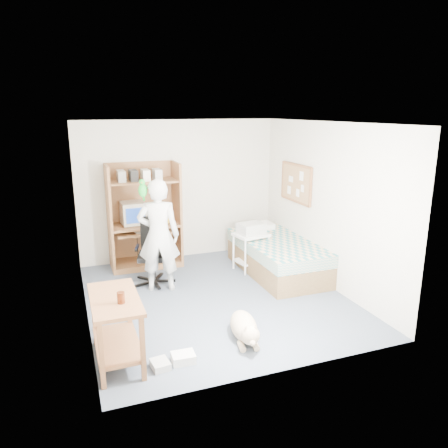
% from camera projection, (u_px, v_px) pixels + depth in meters
% --- Properties ---
extents(floor, '(4.00, 4.00, 0.00)m').
position_uv_depth(floor, '(216.00, 297.00, 6.40)').
color(floor, '#4D5A69').
rests_on(floor, ground).
extents(wall_back, '(3.60, 0.02, 2.50)m').
position_uv_depth(wall_back, '(179.00, 190.00, 7.89)').
color(wall_back, beige).
rests_on(wall_back, floor).
extents(wall_right, '(0.02, 4.00, 2.50)m').
position_uv_depth(wall_right, '(326.00, 205.00, 6.68)').
color(wall_right, beige).
rests_on(wall_right, floor).
extents(wall_left, '(0.02, 4.00, 2.50)m').
position_uv_depth(wall_left, '(80.00, 226.00, 5.47)').
color(wall_left, beige).
rests_on(wall_left, floor).
extents(ceiling, '(3.60, 4.00, 0.02)m').
position_uv_depth(ceiling, '(215.00, 123.00, 5.76)').
color(ceiling, white).
rests_on(ceiling, wall_back).
extents(computer_hutch, '(1.20, 0.63, 1.80)m').
position_uv_depth(computer_hutch, '(144.00, 220.00, 7.53)').
color(computer_hutch, brown).
rests_on(computer_hutch, floor).
extents(bed, '(1.02, 2.02, 0.66)m').
position_uv_depth(bed, '(277.00, 256.00, 7.32)').
color(bed, brown).
rests_on(bed, floor).
extents(side_desk, '(0.50, 1.00, 0.75)m').
position_uv_depth(side_desk, '(116.00, 320.00, 4.66)').
color(side_desk, brown).
rests_on(side_desk, floor).
extents(corkboard, '(0.04, 0.94, 0.66)m').
position_uv_depth(corkboard, '(296.00, 183.00, 7.44)').
color(corkboard, olive).
rests_on(corkboard, wall_right).
extents(office_chair, '(0.58, 0.59, 1.03)m').
position_uv_depth(office_chair, '(154.00, 260.00, 6.87)').
color(office_chair, black).
rests_on(office_chair, floor).
extents(person, '(0.71, 0.57, 1.71)m').
position_uv_depth(person, '(159.00, 235.00, 6.48)').
color(person, silver).
rests_on(person, floor).
extents(parrot, '(0.13, 0.22, 0.35)m').
position_uv_depth(parrot, '(143.00, 189.00, 6.25)').
color(parrot, '#138925').
rests_on(parrot, person).
extents(dog, '(0.42, 0.94, 0.36)m').
position_uv_depth(dog, '(245.00, 327.00, 5.20)').
color(dog, tan).
rests_on(dog, floor).
extents(printer_cart, '(0.60, 0.52, 0.64)m').
position_uv_depth(printer_cart, '(251.00, 246.00, 7.41)').
color(printer_cart, white).
rests_on(printer_cart, floor).
extents(printer, '(0.47, 0.39, 0.18)m').
position_uv_depth(printer, '(251.00, 228.00, 7.33)').
color(printer, '#B4B4AF').
rests_on(printer, printer_cart).
extents(crt_monitor, '(0.41, 0.44, 0.38)m').
position_uv_depth(crt_monitor, '(133.00, 213.00, 7.44)').
color(crt_monitor, beige).
rests_on(crt_monitor, computer_hutch).
extents(keyboard, '(0.47, 0.22, 0.03)m').
position_uv_depth(keyboard, '(148.00, 230.00, 7.43)').
color(keyboard, beige).
rests_on(keyboard, computer_hutch).
extents(pencil_cup, '(0.08, 0.08, 0.12)m').
position_uv_depth(pencil_cup, '(167.00, 219.00, 7.58)').
color(pencil_cup, gold).
rests_on(pencil_cup, computer_hutch).
extents(drink_glass, '(0.08, 0.08, 0.12)m').
position_uv_depth(drink_glass, '(121.00, 298.00, 4.45)').
color(drink_glass, '#431B0A').
rests_on(drink_glass, side_desk).
extents(floor_box_a, '(0.26, 0.21, 0.10)m').
position_uv_depth(floor_box_a, '(183.00, 358.00, 4.75)').
color(floor_box_a, white).
rests_on(floor_box_a, floor).
extents(floor_box_b, '(0.20, 0.24, 0.08)m').
position_uv_depth(floor_box_b, '(160.00, 365.00, 4.64)').
color(floor_box_b, beige).
rests_on(floor_box_b, floor).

